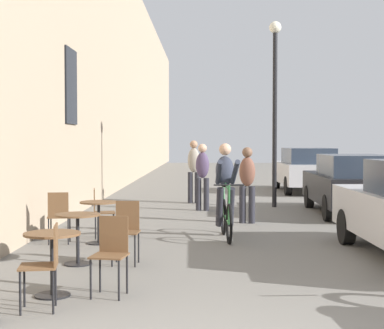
% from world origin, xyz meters
% --- Properties ---
extents(building_facade_left, '(0.54, 68.00, 8.66)m').
position_xyz_m(building_facade_left, '(-3.45, 14.00, 4.33)').
color(building_facade_left, tan).
rests_on(building_facade_left, ground_plane).
extents(cafe_table_near, '(0.64, 0.64, 0.72)m').
position_xyz_m(cafe_table_near, '(-1.89, 2.29, 0.52)').
color(cafe_table_near, black).
rests_on(cafe_table_near, ground_plane).
extents(cafe_chair_near_toward_street, '(0.43, 0.43, 0.89)m').
position_xyz_m(cafe_chair_near_toward_street, '(-1.24, 2.36, 0.52)').
color(cafe_chair_near_toward_street, black).
rests_on(cafe_chair_near_toward_street, ground_plane).
extents(cafe_chair_near_toward_wall, '(0.44, 0.44, 0.89)m').
position_xyz_m(cafe_chair_near_toward_wall, '(-1.82, 1.72, 0.52)').
color(cafe_chair_near_toward_wall, black).
rests_on(cafe_chair_near_toward_wall, ground_plane).
extents(cafe_table_mid, '(0.64, 0.64, 0.72)m').
position_xyz_m(cafe_table_mid, '(-1.97, 4.04, 0.52)').
color(cafe_table_mid, black).
rests_on(cafe_table_mid, ground_plane).
extents(cafe_chair_mid_toward_street, '(0.40, 0.40, 0.89)m').
position_xyz_m(cafe_chair_mid_toward_street, '(-1.29, 4.11, 0.52)').
color(cafe_chair_mid_toward_street, black).
rests_on(cafe_chair_mid_toward_street, ground_plane).
extents(cafe_table_far, '(0.64, 0.64, 0.72)m').
position_xyz_m(cafe_table_far, '(-1.98, 5.79, 0.52)').
color(cafe_table_far, black).
rests_on(cafe_table_far, ground_plane).
extents(cafe_chair_far_toward_street, '(0.44, 0.44, 0.89)m').
position_xyz_m(cafe_chair_far_toward_street, '(-2.05, 6.37, 0.52)').
color(cafe_chair_far_toward_street, black).
rests_on(cafe_chair_far_toward_street, ground_plane).
extents(cafe_chair_far_toward_wall, '(0.43, 0.43, 0.89)m').
position_xyz_m(cafe_chair_far_toward_wall, '(-2.64, 5.71, 0.52)').
color(cafe_chair_far_toward_wall, black).
rests_on(cafe_chair_far_toward_wall, ground_plane).
extents(cyclist_on_bicycle, '(0.52, 1.76, 1.74)m').
position_xyz_m(cyclist_on_bicycle, '(0.21, 6.47, 0.81)').
color(cyclist_on_bicycle, black).
rests_on(cyclist_on_bicycle, ground_plane).
extents(pedestrian_near, '(0.38, 0.30, 1.62)m').
position_xyz_m(pedestrian_near, '(0.74, 8.40, 0.91)').
color(pedestrian_near, '#26262D').
rests_on(pedestrian_near, ground_plane).
extents(pedestrian_mid, '(0.38, 0.30, 1.68)m').
position_xyz_m(pedestrian_mid, '(-0.21, 10.72, 0.95)').
color(pedestrian_mid, '#26262D').
rests_on(pedestrian_mid, ground_plane).
extents(pedestrian_far, '(0.38, 0.30, 1.77)m').
position_xyz_m(pedestrian_far, '(-0.46, 12.60, 1.00)').
color(pedestrian_far, '#26262D').
rests_on(pedestrian_far, ground_plane).
extents(street_lamp, '(0.32, 0.32, 4.90)m').
position_xyz_m(street_lamp, '(1.70, 11.59, 3.11)').
color(street_lamp, black).
rests_on(street_lamp, ground_plane).
extents(parked_car_second, '(1.77, 4.06, 1.43)m').
position_xyz_m(parked_car_second, '(3.32, 9.95, 0.74)').
color(parked_car_second, black).
rests_on(parked_car_second, ground_plane).
extents(parked_car_third, '(1.84, 4.28, 1.52)m').
position_xyz_m(parked_car_third, '(3.33, 16.32, 0.79)').
color(parked_car_third, '#B7B7BC').
rests_on(parked_car_third, ground_plane).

